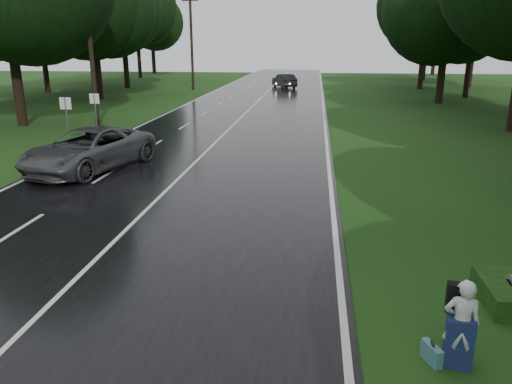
% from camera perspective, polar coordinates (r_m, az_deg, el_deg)
% --- Properties ---
extents(ground, '(160.00, 160.00, 0.00)m').
position_cam_1_polar(ground, '(12.27, -18.79, -8.28)').
color(ground, '#1D4313').
rests_on(ground, ground).
extents(road, '(12.00, 140.00, 0.04)m').
position_cam_1_polar(road, '(30.79, -2.88, 7.53)').
color(road, black).
rests_on(road, ground).
extents(lane_center, '(0.12, 140.00, 0.01)m').
position_cam_1_polar(lane_center, '(30.78, -2.88, 7.57)').
color(lane_center, silver).
rests_on(lane_center, road).
extents(grey_car, '(4.40, 6.62, 1.69)m').
position_cam_1_polar(grey_car, '(21.20, -18.86, 4.72)').
color(grey_car, '#46474B').
rests_on(grey_car, road).
extents(far_car, '(3.32, 5.00, 1.56)m').
position_cam_1_polar(far_car, '(59.04, 3.31, 12.80)').
color(far_car, black).
rests_on(far_car, road).
extents(hitchhiker, '(0.62, 0.57, 1.55)m').
position_cam_1_polar(hitchhiker, '(8.71, 22.69, -14.24)').
color(hitchhiker, silver).
rests_on(hitchhiker, ground).
extents(suitcase, '(0.30, 0.47, 0.32)m').
position_cam_1_polar(suitcase, '(8.93, 19.74, -17.27)').
color(suitcase, teal).
rests_on(suitcase, ground).
extents(utility_pole_mid, '(1.80, 0.28, 9.98)m').
position_cam_1_polar(utility_pole_mid, '(32.89, -17.90, 7.31)').
color(utility_pole_mid, black).
rests_on(utility_pole_mid, ground).
extents(utility_pole_far, '(1.80, 0.28, 10.46)m').
position_cam_1_polar(utility_pole_far, '(56.56, -7.30, 11.68)').
color(utility_pole_far, black).
rests_on(utility_pole_far, ground).
extents(road_sign_a, '(0.59, 0.10, 2.47)m').
position_cam_1_polar(road_sign_a, '(26.79, -20.80, 4.99)').
color(road_sign_a, white).
rests_on(road_sign_a, ground).
extents(road_sign_b, '(0.56, 0.10, 2.34)m').
position_cam_1_polar(road_sign_b, '(29.70, -17.93, 6.34)').
color(road_sign_b, white).
rests_on(road_sign_b, ground).
extents(tree_left_d, '(9.47, 9.47, 14.80)m').
position_cam_1_polar(tree_left_d, '(34.89, -25.45, 7.00)').
color(tree_left_d, black).
rests_on(tree_left_d, ground).
extents(tree_left_e, '(8.99, 8.99, 14.05)m').
position_cam_1_polar(tree_left_e, '(48.86, -17.59, 10.24)').
color(tree_left_e, black).
rests_on(tree_left_e, ground).
extents(tree_left_f, '(9.54, 9.54, 14.91)m').
position_cam_1_polar(tree_left_f, '(60.80, -14.72, 11.63)').
color(tree_left_f, black).
rests_on(tree_left_f, ground).
extents(tree_right_d, '(10.08, 10.08, 15.76)m').
position_cam_1_polar(tree_right_d, '(33.20, 27.54, 6.29)').
color(tree_right_d, black).
rests_on(tree_right_d, ground).
extents(tree_right_e, '(8.22, 8.22, 12.84)m').
position_cam_1_polar(tree_right_e, '(46.50, 20.44, 9.66)').
color(tree_right_e, black).
rests_on(tree_right_e, ground).
extents(tree_right_f, '(10.20, 10.20, 15.94)m').
position_cam_1_polar(tree_right_f, '(60.28, 18.48, 11.28)').
color(tree_right_f, black).
rests_on(tree_right_f, ground).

